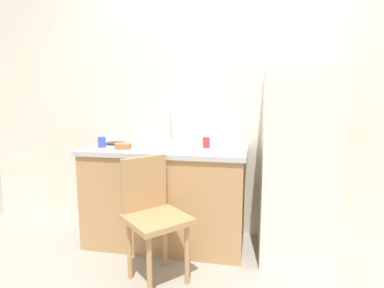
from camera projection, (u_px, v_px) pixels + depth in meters
back_wall at (216, 96)px, 2.95m from camera, size 4.80×0.10×2.66m
cabinet_base at (166, 198)px, 2.82m from camera, size 1.38×0.60×0.84m
countertop at (165, 150)px, 2.76m from camera, size 1.42×0.64×0.04m
faucet at (171, 129)px, 2.98m from camera, size 0.02×0.02×0.29m
refrigerator at (297, 166)px, 2.54m from camera, size 0.56×0.62×1.54m
chair at (153, 213)px, 2.25m from camera, size 0.57×0.57×0.89m
dish_tray at (177, 145)px, 2.74m from camera, size 0.28×0.20×0.05m
terracotta_bowl at (123, 146)px, 2.72m from camera, size 0.14×0.14×0.05m
hotplate at (115, 143)px, 2.96m from camera, size 0.17×0.17×0.02m
cup_blue at (102, 142)px, 2.79m from camera, size 0.07×0.07×0.09m
cup_red at (206, 142)px, 2.77m from camera, size 0.06×0.06×0.09m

